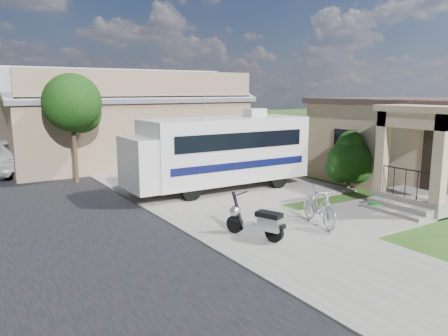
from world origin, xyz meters
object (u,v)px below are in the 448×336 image
shrub (349,159)px  motorhome (219,150)px  garden_hose (375,207)px  pickup_truck (9,155)px  bicycle (319,208)px  scooter (258,222)px

shrub → motorhome: bearing=151.3°
garden_hose → pickup_truck: bearing=123.8°
motorhome → bicycle: (-0.07, -5.50, -1.03)m
motorhome → bicycle: 5.60m
bicycle → garden_hose: bicycle is taller
motorhome → garden_hose: bearing=-60.4°
motorhome → shrub: (4.53, -2.48, -0.40)m
shrub → garden_hose: size_ratio=5.76×
motorhome → bicycle: motorhome is taller
shrub → pickup_truck: shrub is taller
bicycle → garden_hose: 2.99m
shrub → pickup_truck: bearing=134.3°
garden_hose → bicycle: bearing=-172.5°
scooter → garden_hose: size_ratio=4.16×
bicycle → garden_hose: bearing=23.5°
garden_hose → shrub: bearing=57.6°
pickup_truck → garden_hose: pickup_truck is taller
motorhome → shrub: motorhome is taller
shrub → pickup_truck: (-10.99, 11.28, -0.40)m
scooter → pickup_truck: pickup_truck is taller
shrub → scooter: size_ratio=1.38×
scooter → garden_hose: scooter is taller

